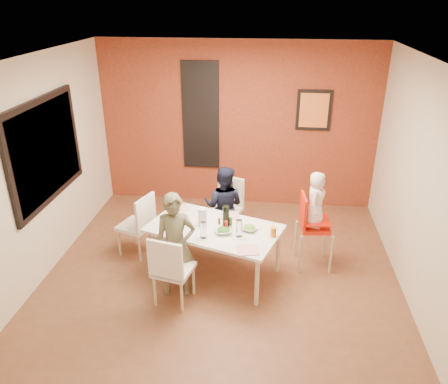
# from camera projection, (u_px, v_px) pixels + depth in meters

# --- Properties ---
(ground) EXTENTS (4.50, 4.50, 0.00)m
(ground) POSITION_uv_depth(u_px,v_px,m) (221.00, 275.00, 5.65)
(ground) COLOR brown
(ground) RESTS_ON ground
(ceiling) EXTENTS (4.50, 4.50, 0.02)m
(ceiling) POSITION_uv_depth(u_px,v_px,m) (221.00, 60.00, 4.52)
(ceiling) COLOR silver
(ceiling) RESTS_ON wall_back
(wall_back) EXTENTS (4.50, 0.02, 2.70)m
(wall_back) POSITION_uv_depth(u_px,v_px,m) (238.00, 126.00, 7.12)
(wall_back) COLOR beige
(wall_back) RESTS_ON ground
(wall_front) EXTENTS (4.50, 0.02, 2.70)m
(wall_front) POSITION_uv_depth(u_px,v_px,m) (183.00, 304.00, 3.06)
(wall_front) COLOR beige
(wall_front) RESTS_ON ground
(wall_left) EXTENTS (0.02, 4.50, 2.70)m
(wall_left) POSITION_uv_depth(u_px,v_px,m) (38.00, 171.00, 5.32)
(wall_left) COLOR beige
(wall_left) RESTS_ON ground
(wall_right) EXTENTS (0.02, 4.50, 2.70)m
(wall_right) POSITION_uv_depth(u_px,v_px,m) (421.00, 188.00, 4.86)
(wall_right) COLOR beige
(wall_right) RESTS_ON ground
(brick_accent_wall) EXTENTS (4.50, 0.02, 2.70)m
(brick_accent_wall) POSITION_uv_depth(u_px,v_px,m) (237.00, 126.00, 7.10)
(brick_accent_wall) COLOR maroon
(brick_accent_wall) RESTS_ON ground
(picture_window_frame) EXTENTS (0.05, 1.70, 1.30)m
(picture_window_frame) POSITION_uv_depth(u_px,v_px,m) (46.00, 150.00, 5.41)
(picture_window_frame) COLOR black
(picture_window_frame) RESTS_ON wall_left
(picture_window_pane) EXTENTS (0.02, 1.55, 1.15)m
(picture_window_pane) POSITION_uv_depth(u_px,v_px,m) (47.00, 150.00, 5.41)
(picture_window_pane) COLOR black
(picture_window_pane) RESTS_ON wall_left
(glassblock_strip) EXTENTS (0.55, 0.03, 1.70)m
(glassblock_strip) POSITION_uv_depth(u_px,v_px,m) (201.00, 116.00, 7.09)
(glassblock_strip) COLOR silver
(glassblock_strip) RESTS_ON wall_back
(glassblock_surround) EXTENTS (0.60, 0.03, 1.76)m
(glassblock_surround) POSITION_uv_depth(u_px,v_px,m) (201.00, 116.00, 7.08)
(glassblock_surround) COLOR black
(glassblock_surround) RESTS_ON wall_back
(art_print_frame) EXTENTS (0.54, 0.03, 0.64)m
(art_print_frame) POSITION_uv_depth(u_px,v_px,m) (314.00, 110.00, 6.83)
(art_print_frame) COLOR black
(art_print_frame) RESTS_ON wall_back
(art_print_canvas) EXTENTS (0.44, 0.01, 0.54)m
(art_print_canvas) POSITION_uv_depth(u_px,v_px,m) (314.00, 110.00, 6.82)
(art_print_canvas) COLOR orange
(art_print_canvas) RESTS_ON wall_back
(dining_table) EXTENTS (1.81, 1.36, 0.67)m
(dining_table) POSITION_uv_depth(u_px,v_px,m) (214.00, 231.00, 5.46)
(dining_table) COLOR white
(dining_table) RESTS_ON ground
(chair_near) EXTENTS (0.50, 0.50, 0.90)m
(chair_near) POSITION_uv_depth(u_px,v_px,m) (170.00, 268.00, 4.93)
(chair_near) COLOR white
(chair_near) RESTS_ON ground
(chair_far) EXTENTS (0.54, 0.54, 0.90)m
(chair_far) POSITION_uv_depth(u_px,v_px,m) (228.00, 205.00, 6.39)
(chair_far) COLOR silver
(chair_far) RESTS_ON ground
(chair_left) EXTENTS (0.53, 0.53, 0.90)m
(chair_left) POSITION_uv_depth(u_px,v_px,m) (140.00, 222.00, 5.91)
(chair_left) COLOR white
(chair_left) RESTS_ON ground
(high_chair) EXTENTS (0.47, 0.47, 1.02)m
(high_chair) POSITION_uv_depth(u_px,v_px,m) (311.00, 224.00, 5.63)
(high_chair) COLOR red
(high_chair) RESTS_ON ground
(child_near) EXTENTS (0.53, 0.40, 1.30)m
(child_near) POSITION_uv_depth(u_px,v_px,m) (176.00, 246.00, 5.08)
(child_near) COLOR brown
(child_near) RESTS_ON ground
(child_far) EXTENTS (0.65, 0.54, 1.19)m
(child_far) POSITION_uv_depth(u_px,v_px,m) (224.00, 206.00, 6.14)
(child_far) COLOR black
(child_far) RESTS_ON ground
(toddler) EXTENTS (0.32, 0.41, 0.73)m
(toddler) POSITION_uv_depth(u_px,v_px,m) (316.00, 199.00, 5.48)
(toddler) COLOR white
(toddler) RESTS_ON high_chair
(plate_near_left) EXTENTS (0.23, 0.23, 0.01)m
(plate_near_left) POSITION_uv_depth(u_px,v_px,m) (170.00, 233.00, 5.29)
(plate_near_left) COLOR white
(plate_near_left) RESTS_ON dining_table
(plate_far_mid) EXTENTS (0.26, 0.26, 0.01)m
(plate_far_mid) POSITION_uv_depth(u_px,v_px,m) (230.00, 215.00, 5.71)
(plate_far_mid) COLOR white
(plate_far_mid) RESTS_ON dining_table
(plate_near_right) EXTENTS (0.28, 0.28, 0.01)m
(plate_near_right) POSITION_uv_depth(u_px,v_px,m) (248.00, 250.00, 4.95)
(plate_near_right) COLOR white
(plate_near_right) RESTS_ON dining_table
(plate_far_left) EXTENTS (0.28, 0.28, 0.01)m
(plate_far_left) POSITION_uv_depth(u_px,v_px,m) (180.00, 207.00, 5.92)
(plate_far_left) COLOR white
(plate_far_left) RESTS_ON dining_table
(salad_bowl_a) EXTENTS (0.26, 0.26, 0.05)m
(salad_bowl_a) POSITION_uv_depth(u_px,v_px,m) (223.00, 231.00, 5.31)
(salad_bowl_a) COLOR white
(salad_bowl_a) RESTS_ON dining_table
(salad_bowl_b) EXTENTS (0.24, 0.24, 0.05)m
(salad_bowl_b) POSITION_uv_depth(u_px,v_px,m) (250.00, 228.00, 5.36)
(salad_bowl_b) COLOR white
(salad_bowl_b) RESTS_ON dining_table
(wine_bottle) EXTENTS (0.08, 0.08, 0.30)m
(wine_bottle) POSITION_uv_depth(u_px,v_px,m) (226.00, 217.00, 5.35)
(wine_bottle) COLOR black
(wine_bottle) RESTS_ON dining_table
(wine_glass_a) EXTENTS (0.07, 0.07, 0.21)m
(wine_glass_a) POSITION_uv_depth(u_px,v_px,m) (203.00, 230.00, 5.17)
(wine_glass_a) COLOR white
(wine_glass_a) RESTS_ON dining_table
(wine_glass_b) EXTENTS (0.08, 0.08, 0.22)m
(wine_glass_b) POSITION_uv_depth(u_px,v_px,m) (239.00, 228.00, 5.20)
(wine_glass_b) COLOR white
(wine_glass_b) RESTS_ON dining_table
(paper_towel_roll) EXTENTS (0.11, 0.11, 0.24)m
(paper_towel_roll) POSITION_uv_depth(u_px,v_px,m) (202.00, 217.00, 5.43)
(paper_towel_roll) COLOR white
(paper_towel_roll) RESTS_ON dining_table
(condiment_red) EXTENTS (0.04, 0.04, 0.14)m
(condiment_red) POSITION_uv_depth(u_px,v_px,m) (226.00, 226.00, 5.33)
(condiment_red) COLOR red
(condiment_red) RESTS_ON dining_table
(condiment_green) EXTENTS (0.04, 0.04, 0.15)m
(condiment_green) POSITION_uv_depth(u_px,v_px,m) (231.00, 223.00, 5.37)
(condiment_green) COLOR #306C24
(condiment_green) RESTS_ON dining_table
(condiment_brown) EXTENTS (0.03, 0.03, 0.13)m
(condiment_brown) POSITION_uv_depth(u_px,v_px,m) (219.00, 223.00, 5.42)
(condiment_brown) COLOR brown
(condiment_brown) RESTS_ON dining_table
(sippy_cup) EXTENTS (0.07, 0.07, 0.12)m
(sippy_cup) POSITION_uv_depth(u_px,v_px,m) (273.00, 232.00, 5.21)
(sippy_cup) COLOR orange
(sippy_cup) RESTS_ON dining_table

